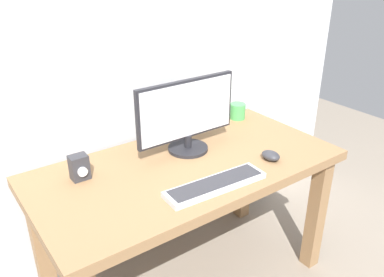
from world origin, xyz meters
name	(u,v)px	position (x,y,z in m)	size (l,w,h in m)	color
desk	(188,183)	(0.00, 0.00, 0.62)	(1.42, 0.72, 0.72)	#936D47
monitor	(187,115)	(0.08, 0.12, 0.91)	(0.53, 0.20, 0.35)	#232328
keyboard_primary	(216,185)	(-0.03, -0.24, 0.74)	(0.46, 0.14, 0.03)	silver
mouse	(271,156)	(0.34, -0.20, 0.75)	(0.07, 0.09, 0.04)	#333338
audio_controller	(79,167)	(-0.45, 0.16, 0.78)	(0.08, 0.07, 0.11)	#333338
coffee_mug	(238,111)	(0.55, 0.27, 0.77)	(0.09, 0.09, 0.09)	#4CB259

